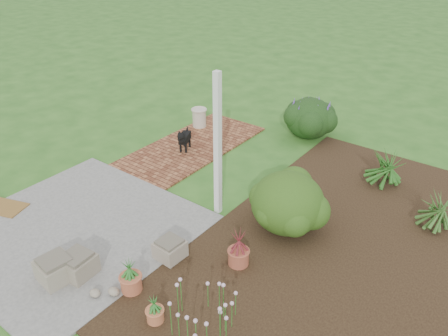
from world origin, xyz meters
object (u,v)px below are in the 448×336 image
Objects in this scene: stone_trough_near at (56,270)px; black_dog at (184,138)px; evergreen_shrub at (288,201)px; cream_ceramic_urn at (199,118)px.

stone_trough_near is 4.21m from black_dog.
stone_trough_near is 3.57m from evergreen_shrub.
stone_trough_near is 5.52m from cream_ceramic_urn.
evergreen_shrub is at bearing -42.92° from black_dog.
evergreen_shrub is (1.94, 2.98, 0.34)m from stone_trough_near.
cream_ceramic_urn is 4.36m from evergreen_shrub.
black_dog reaches higher than stone_trough_near.
black_dog is at bearing -64.25° from cream_ceramic_urn.
cream_ceramic_urn is at bearing 91.26° from black_dog.
black_dog reaches higher than cream_ceramic_urn.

